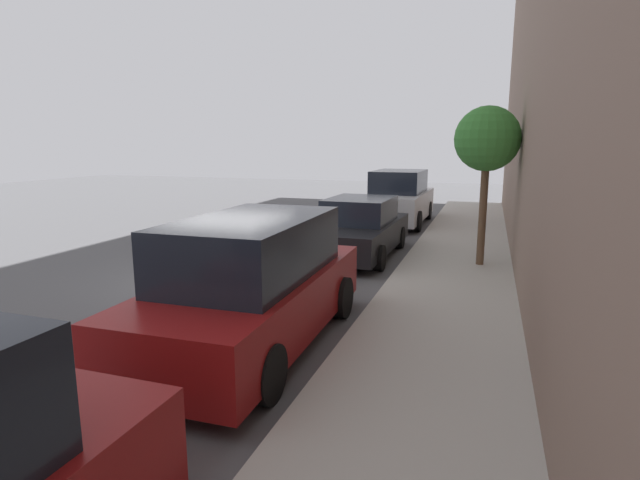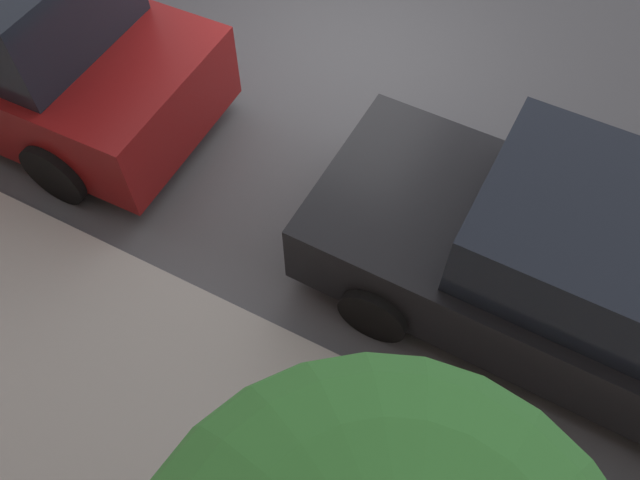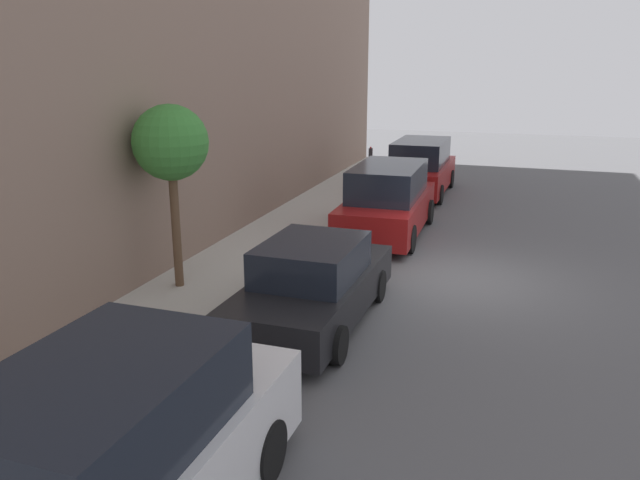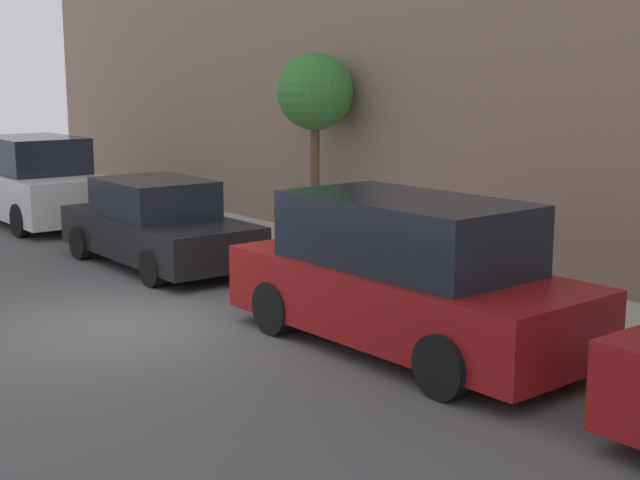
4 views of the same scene
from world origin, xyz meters
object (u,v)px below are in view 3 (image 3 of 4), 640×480
object	(u,v)px
parking_meter_near	(370,164)
street_tree	(171,145)
parked_sedan_third	(313,285)
parked_minivan_nearest	(420,168)
parked_suv_fourth	(108,470)
parked_minivan_second	(388,201)

from	to	relation	value
parking_meter_near	street_tree	bearing A→B (deg)	82.91
parked_sedan_third	parking_meter_near	world-z (taller)	parking_meter_near
parking_meter_near	street_tree	xyz separation A→B (m)	(1.34, 10.79, 1.92)
parked_minivan_nearest	parked_suv_fourth	bearing A→B (deg)	90.15
parking_meter_near	street_tree	size ratio (longest dim) A/B	0.42
parked_suv_fourth	parking_meter_near	bearing A→B (deg)	-84.31
parked_sedan_third	parked_suv_fourth	bearing A→B (deg)	89.76
street_tree	parked_sedan_third	bearing A→B (deg)	168.59
parked_minivan_nearest	parking_meter_near	xyz separation A→B (m)	(1.67, 0.61, 0.16)
parked_minivan_nearest	street_tree	size ratio (longest dim) A/B	1.35
parked_minivan_nearest	parking_meter_near	world-z (taller)	parked_minivan_nearest
parking_meter_near	street_tree	world-z (taller)	street_tree
parked_minivan_second	parked_sedan_third	distance (m)	6.31
parked_suv_fourth	street_tree	bearing A→B (deg)	-64.49
parked_minivan_second	street_tree	xyz separation A→B (m)	(3.06, 5.68, 2.09)
parked_suv_fourth	parking_meter_near	world-z (taller)	parked_suv_fourth
parked_sedan_third	street_tree	xyz separation A→B (m)	(3.08, -0.62, 2.28)
parking_meter_near	parked_minivan_nearest	bearing A→B (deg)	-159.80
parked_minivan_second	parked_minivan_nearest	bearing A→B (deg)	-89.47
parked_minivan_second	parking_meter_near	bearing A→B (deg)	-71.40
parked_minivan_second	parking_meter_near	distance (m)	5.39
street_tree	parked_suv_fourth	bearing A→B (deg)	115.51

